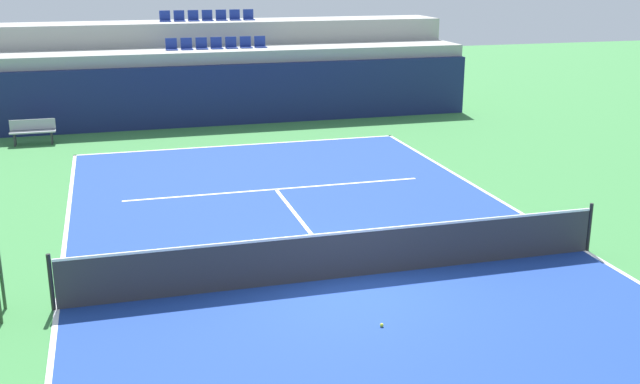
# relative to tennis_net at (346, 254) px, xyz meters

# --- Properties ---
(ground_plane) EXTENTS (80.00, 80.00, 0.00)m
(ground_plane) POSITION_rel_tennis_net_xyz_m (0.00, 0.00, -0.51)
(ground_plane) COLOR #387A3D
(court_surface) EXTENTS (11.00, 24.00, 0.01)m
(court_surface) POSITION_rel_tennis_net_xyz_m (0.00, 0.00, -0.50)
(court_surface) COLOR navy
(court_surface) RESTS_ON ground_plane
(baseline_far) EXTENTS (11.00, 0.10, 0.00)m
(baseline_far) POSITION_rel_tennis_net_xyz_m (0.00, 11.95, -0.50)
(baseline_far) COLOR white
(baseline_far) RESTS_ON court_surface
(sideline_left) EXTENTS (0.10, 24.00, 0.00)m
(sideline_left) POSITION_rel_tennis_net_xyz_m (-5.45, 0.00, -0.50)
(sideline_left) COLOR white
(sideline_left) RESTS_ON court_surface
(sideline_right) EXTENTS (0.10, 24.00, 0.00)m
(sideline_right) POSITION_rel_tennis_net_xyz_m (5.45, 0.00, -0.50)
(sideline_right) COLOR white
(sideline_right) RESTS_ON court_surface
(service_line_far) EXTENTS (8.26, 0.10, 0.00)m
(service_line_far) POSITION_rel_tennis_net_xyz_m (0.00, 6.40, -0.50)
(service_line_far) COLOR white
(service_line_far) RESTS_ON court_surface
(centre_service_line) EXTENTS (0.10, 6.40, 0.00)m
(centre_service_line) POSITION_rel_tennis_net_xyz_m (0.00, 3.20, -0.50)
(centre_service_line) COLOR white
(centre_service_line) RESTS_ON court_surface
(back_wall) EXTENTS (19.93, 0.30, 2.31)m
(back_wall) POSITION_rel_tennis_net_xyz_m (0.00, 15.55, 0.64)
(back_wall) COLOR navy
(back_wall) RESTS_ON ground_plane
(stands_tier_lower) EXTENTS (19.93, 2.40, 2.77)m
(stands_tier_lower) POSITION_rel_tennis_net_xyz_m (0.00, 16.90, 0.88)
(stands_tier_lower) COLOR #9E9E99
(stands_tier_lower) RESTS_ON ground_plane
(stands_tier_upper) EXTENTS (19.93, 2.40, 3.68)m
(stands_tier_upper) POSITION_rel_tennis_net_xyz_m (0.00, 19.30, 1.33)
(stands_tier_upper) COLOR #9E9E99
(stands_tier_upper) RESTS_ON ground_plane
(seating_row_lower) EXTENTS (3.94, 0.44, 0.44)m
(seating_row_lower) POSITION_rel_tennis_net_xyz_m (0.00, 17.00, 2.39)
(seating_row_lower) COLOR navy
(seating_row_lower) RESTS_ON stands_tier_lower
(seating_row_upper) EXTENTS (3.94, 0.44, 0.44)m
(seating_row_upper) POSITION_rel_tennis_net_xyz_m (0.00, 19.40, 3.30)
(seating_row_upper) COLOR navy
(seating_row_upper) RESTS_ON stands_tier_upper
(tennis_net) EXTENTS (11.08, 0.08, 1.07)m
(tennis_net) POSITION_rel_tennis_net_xyz_m (0.00, 0.00, 0.00)
(tennis_net) COLOR black
(tennis_net) RESTS_ON court_surface
(player_bench) EXTENTS (1.50, 0.40, 0.85)m
(player_bench) POSITION_rel_tennis_net_xyz_m (-6.85, 14.05, -0.00)
(player_bench) COLOR #99999E
(player_bench) RESTS_ON ground_plane
(tennis_ball_0) EXTENTS (0.07, 0.07, 0.07)m
(tennis_ball_0) POSITION_rel_tennis_net_xyz_m (-0.04, -2.22, -0.47)
(tennis_ball_0) COLOR #CCE033
(tennis_ball_0) RESTS_ON court_surface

